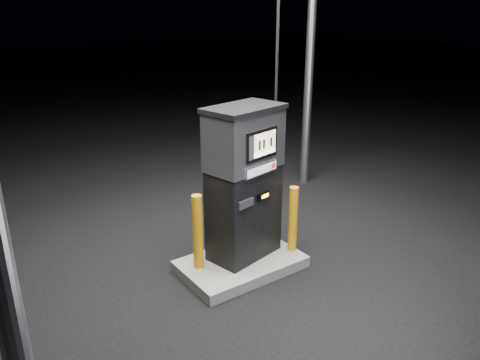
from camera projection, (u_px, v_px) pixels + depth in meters
ground at (241, 269)px, 6.32m from camera, size 80.00×80.00×0.00m
pump_island at (241, 264)px, 6.30m from camera, size 1.60×1.00×0.15m
fuel_dispenser at (244, 182)px, 6.05m from camera, size 1.18×0.80×4.23m
bollard_left at (198, 232)px, 5.92m from camera, size 0.17×0.17×1.00m
bollard_right at (293, 219)px, 6.37m from camera, size 0.13×0.13×0.93m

